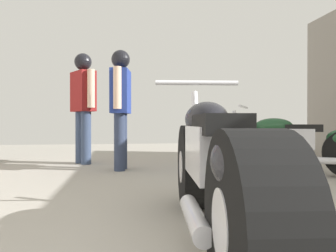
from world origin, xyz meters
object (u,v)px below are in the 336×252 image
(motorcycle_black_naked, at_px, (293,145))
(mechanic_in_blue, at_px, (83,98))
(motorcycle_maroon_cruiser, at_px, (214,170))
(mechanic_with_helmet, at_px, (121,98))

(motorcycle_black_naked, relative_size, mechanic_in_blue, 0.97)
(motorcycle_maroon_cruiser, xyz_separation_m, mechanic_with_helmet, (-0.50, 3.00, 0.62))
(motorcycle_maroon_cruiser, bearing_deg, mechanic_with_helmet, 99.45)
(motorcycle_black_naked, xyz_separation_m, mechanic_in_blue, (-2.85, 1.59, 0.71))
(mechanic_in_blue, distance_m, mechanic_with_helmet, 1.04)
(mechanic_with_helmet, bearing_deg, mechanic_in_blue, 126.50)
(motorcycle_black_naked, bearing_deg, mechanic_with_helmet, 161.33)
(motorcycle_maroon_cruiser, xyz_separation_m, motorcycle_black_naked, (1.73, 2.25, -0.03))
(mechanic_in_blue, relative_size, mechanic_with_helmet, 1.06)
(mechanic_in_blue, height_order, mechanic_with_helmet, mechanic_in_blue)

